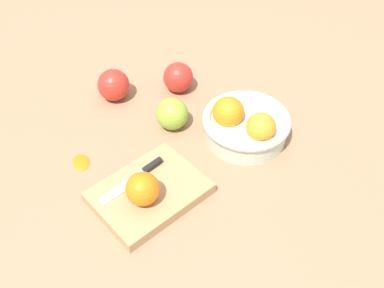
{
  "coord_description": "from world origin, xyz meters",
  "views": [
    {
      "loc": [
        0.47,
        0.48,
        0.7
      ],
      "look_at": [
        -0.05,
        0.07,
        0.04
      ],
      "focal_mm": 40.82,
      "sensor_mm": 36.0,
      "label": 1
    }
  ],
  "objects_px": {
    "apple_mid_left": "(172,114)",
    "bowl": "(245,124)",
    "orange_on_board": "(143,189)",
    "cutting_board": "(149,193)",
    "knife": "(140,174)",
    "apple_front_left": "(114,85)",
    "apple_front_left_2": "(178,77)"
  },
  "relations": [
    {
      "from": "apple_front_left_2",
      "to": "apple_mid_left",
      "type": "xyz_separation_m",
      "value": [
        0.12,
        0.08,
        -0.0
      ]
    },
    {
      "from": "bowl",
      "to": "knife",
      "type": "height_order",
      "value": "bowl"
    },
    {
      "from": "orange_on_board",
      "to": "cutting_board",
      "type": "bearing_deg",
      "value": -157.76
    },
    {
      "from": "orange_on_board",
      "to": "apple_mid_left",
      "type": "bearing_deg",
      "value": -153.02
    },
    {
      "from": "cutting_board",
      "to": "knife",
      "type": "height_order",
      "value": "knife"
    },
    {
      "from": "apple_mid_left",
      "to": "bowl",
      "type": "bearing_deg",
      "value": 115.52
    },
    {
      "from": "bowl",
      "to": "cutting_board",
      "type": "xyz_separation_m",
      "value": [
        0.26,
        -0.05,
        -0.03
      ]
    },
    {
      "from": "cutting_board",
      "to": "apple_front_left",
      "type": "distance_m",
      "value": 0.34
    },
    {
      "from": "knife",
      "to": "apple_front_left",
      "type": "height_order",
      "value": "apple_front_left"
    },
    {
      "from": "apple_front_left_2",
      "to": "apple_mid_left",
      "type": "height_order",
      "value": "apple_front_left_2"
    },
    {
      "from": "apple_front_left_2",
      "to": "orange_on_board",
      "type": "bearing_deg",
      "value": 29.47
    },
    {
      "from": "bowl",
      "to": "apple_front_left",
      "type": "relative_size",
      "value": 2.5
    },
    {
      "from": "knife",
      "to": "apple_mid_left",
      "type": "bearing_deg",
      "value": -160.35
    },
    {
      "from": "orange_on_board",
      "to": "apple_front_left",
      "type": "relative_size",
      "value": 0.83
    },
    {
      "from": "cutting_board",
      "to": "knife",
      "type": "bearing_deg",
      "value": -111.79
    },
    {
      "from": "orange_on_board",
      "to": "apple_mid_left",
      "type": "xyz_separation_m",
      "value": [
        -0.22,
        -0.11,
        -0.02
      ]
    },
    {
      "from": "apple_mid_left",
      "to": "cutting_board",
      "type": "bearing_deg",
      "value": 27.61
    },
    {
      "from": "cutting_board",
      "to": "orange_on_board",
      "type": "distance_m",
      "value": 0.05
    },
    {
      "from": "knife",
      "to": "bowl",
      "type": "bearing_deg",
      "value": 160.08
    },
    {
      "from": "cutting_board",
      "to": "apple_mid_left",
      "type": "relative_size",
      "value": 2.87
    },
    {
      "from": "apple_front_left",
      "to": "apple_mid_left",
      "type": "relative_size",
      "value": 1.06
    },
    {
      "from": "cutting_board",
      "to": "apple_front_left_2",
      "type": "bearing_deg",
      "value": -149.96
    },
    {
      "from": "apple_front_left_2",
      "to": "cutting_board",
      "type": "bearing_deg",
      "value": 30.04
    },
    {
      "from": "bowl",
      "to": "apple_front_left_2",
      "type": "xyz_separation_m",
      "value": [
        -0.04,
        -0.23,
        -0.0
      ]
    },
    {
      "from": "apple_mid_left",
      "to": "orange_on_board",
      "type": "bearing_deg",
      "value": 26.98
    },
    {
      "from": "knife",
      "to": "cutting_board",
      "type": "bearing_deg",
      "value": 68.21
    },
    {
      "from": "apple_front_left_2",
      "to": "apple_mid_left",
      "type": "relative_size",
      "value": 1.02
    },
    {
      "from": "orange_on_board",
      "to": "knife",
      "type": "distance_m",
      "value": 0.07
    },
    {
      "from": "bowl",
      "to": "orange_on_board",
      "type": "bearing_deg",
      "value": -8.34
    },
    {
      "from": "orange_on_board",
      "to": "apple_front_left_2",
      "type": "relative_size",
      "value": 0.86
    },
    {
      "from": "knife",
      "to": "apple_front_left",
      "type": "xyz_separation_m",
      "value": [
        -0.17,
        -0.25,
        0.01
      ]
    },
    {
      "from": "bowl",
      "to": "orange_on_board",
      "type": "xyz_separation_m",
      "value": [
        0.29,
        -0.04,
        0.02
      ]
    }
  ]
}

